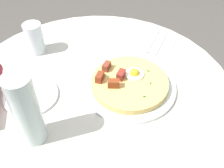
# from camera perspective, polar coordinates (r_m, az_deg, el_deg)

# --- Properties ---
(dining_table) EXTENTS (0.96, 0.96, 0.74)m
(dining_table) POSITION_cam_1_polar(r_m,az_deg,el_deg) (1.04, -3.26, -7.77)
(dining_table) COLOR beige
(dining_table) RESTS_ON ground_plane
(pizza_plate) EXTENTS (0.31, 0.31, 0.01)m
(pizza_plate) POSITION_cam_1_polar(r_m,az_deg,el_deg) (0.90, 3.72, -0.56)
(pizza_plate) COLOR silver
(pizza_plate) RESTS_ON dining_table
(breakfast_pizza) EXTENTS (0.26, 0.26, 0.05)m
(breakfast_pizza) POSITION_cam_1_polar(r_m,az_deg,el_deg) (0.89, 3.61, 0.36)
(breakfast_pizza) COLOR tan
(breakfast_pizza) RESTS_ON pizza_plate
(bread_plate) EXTENTS (0.18, 0.18, 0.01)m
(bread_plate) POSITION_cam_1_polar(r_m,az_deg,el_deg) (0.91, -16.99, -2.42)
(bread_plate) COLOR white
(bread_plate) RESTS_ON dining_table
(napkin) EXTENTS (0.18, 0.20, 0.00)m
(napkin) POSITION_cam_1_polar(r_m,az_deg,el_deg) (1.13, 9.65, 9.03)
(napkin) COLOR white
(napkin) RESTS_ON dining_table
(fork) EXTENTS (0.06, 0.18, 0.00)m
(fork) POSITION_cam_1_polar(r_m,az_deg,el_deg) (1.12, 10.56, 8.98)
(fork) COLOR silver
(fork) RESTS_ON napkin
(knife) EXTENTS (0.06, 0.18, 0.00)m
(knife) POSITION_cam_1_polar(r_m,az_deg,el_deg) (1.13, 8.79, 9.44)
(knife) COLOR silver
(knife) RESTS_ON napkin
(water_glass) EXTENTS (0.07, 0.07, 0.12)m
(water_glass) POSITION_cam_1_polar(r_m,az_deg,el_deg) (1.06, -16.30, 9.37)
(water_glass) COLOR silver
(water_glass) RESTS_ON dining_table
(water_bottle) EXTENTS (0.07, 0.07, 0.23)m
(water_bottle) POSITION_cam_1_polar(r_m,az_deg,el_deg) (0.72, -17.89, -5.47)
(water_bottle) COLOR silver
(water_bottle) RESTS_ON dining_table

